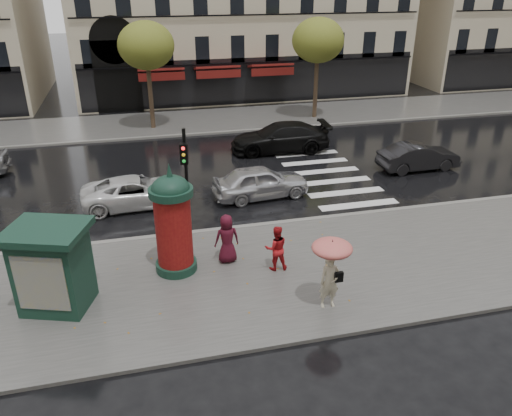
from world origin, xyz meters
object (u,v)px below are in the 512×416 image
object	(u,v)px
man_burgundy	(227,239)
woman_umbrella	(331,263)
morris_column	(173,221)
car_darkgrey	(419,157)
car_white	(136,192)
woman_red	(276,248)
newsstand	(53,267)
traffic_light	(186,174)
car_silver	(261,182)
car_black	(280,137)

from	to	relation	value
man_burgundy	woman_umbrella	bearing A→B (deg)	123.90
morris_column	car_darkgrey	size ratio (longest dim) A/B	0.91
car_white	woman_red	bearing A→B (deg)	-149.59
car_white	newsstand	bearing A→B (deg)	157.40
car_darkgrey	traffic_light	bearing A→B (deg)	109.74
woman_umbrella	car_white	bearing A→B (deg)	120.70
woman_red	man_burgundy	size ratio (longest dim) A/B	0.91
woman_red	traffic_light	world-z (taller)	traffic_light
woman_red	car_silver	distance (m)	6.26
woman_umbrella	morris_column	distance (m)	5.24
woman_umbrella	morris_column	xyz separation A→B (m)	(-4.19, 3.14, 0.32)
woman_umbrella	car_black	distance (m)	14.76
traffic_light	car_black	bearing A→B (deg)	56.04
car_darkgrey	car_black	size ratio (longest dim) A/B	0.75
morris_column	car_silver	size ratio (longest dim) A/B	0.88
woman_umbrella	car_darkgrey	bearing A→B (deg)	48.69
morris_column	car_darkgrey	distance (m)	14.73
newsstand	car_silver	bearing A→B (deg)	39.86
man_burgundy	newsstand	bearing A→B (deg)	10.75
traffic_light	newsstand	xyz separation A→B (m)	(-4.30, -3.28, -1.21)
newsstand	man_burgundy	bearing A→B (deg)	13.64
woman_red	car_white	world-z (taller)	woman_red
car_black	woman_red	bearing A→B (deg)	-12.54
traffic_light	car_white	distance (m)	4.61
woman_red	man_burgundy	bearing A→B (deg)	-26.57
traffic_light	car_darkgrey	world-z (taller)	traffic_light
woman_umbrella	car_black	size ratio (longest dim) A/B	0.41
traffic_light	car_white	xyz separation A→B (m)	(-1.82, 3.71, -2.03)
man_burgundy	morris_column	size ratio (longest dim) A/B	0.46
woman_umbrella	morris_column	world-z (taller)	morris_column
man_burgundy	woman_red	bearing A→B (deg)	146.33
traffic_light	car_white	bearing A→B (deg)	116.14
car_darkgrey	morris_column	bearing A→B (deg)	116.39
man_burgundy	car_silver	distance (m)	5.87
woman_red	car_silver	size ratio (longest dim) A/B	0.37
car_darkgrey	woman_red	bearing A→B (deg)	126.61
car_white	car_black	world-z (taller)	car_black
woman_umbrella	car_silver	xyz separation A→B (m)	(0.10, 8.54, -0.88)
woman_umbrella	morris_column	bearing A→B (deg)	143.18
woman_umbrella	woman_red	xyz separation A→B (m)	(-0.95, 2.37, -0.70)
car_white	car_black	size ratio (longest dim) A/B	0.83
traffic_light	car_silver	size ratio (longest dim) A/B	0.98
car_silver	car_white	xyz separation A→B (m)	(-5.41, 0.41, -0.09)
woman_umbrella	car_black	bearing A→B (deg)	79.28
man_burgundy	newsstand	xyz separation A→B (m)	(-5.35, -1.30, 0.47)
car_silver	man_burgundy	bearing A→B (deg)	148.84
newsstand	car_darkgrey	bearing A→B (deg)	25.90
car_darkgrey	car_black	bearing A→B (deg)	51.94
newsstand	traffic_light	bearing A→B (deg)	37.37
traffic_light	woman_red	bearing A→B (deg)	-48.44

